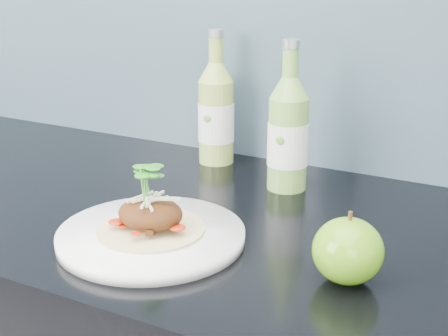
{
  "coord_description": "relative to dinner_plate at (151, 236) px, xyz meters",
  "views": [
    {
      "loc": [
        0.41,
        0.94,
        1.27
      ],
      "look_at": [
        0.04,
        1.63,
        1.0
      ],
      "focal_mm": 50.0,
      "sensor_mm": 36.0,
      "label": 1
    }
  ],
  "objects": [
    {
      "name": "cider_bottle_right",
      "position": [
        0.08,
        0.28,
        0.09
      ],
      "size": [
        0.07,
        0.07,
        0.25
      ],
      "rotation": [
        0.0,
        0.0,
        0.08
      ],
      "color": "#79AC47",
      "rests_on": "kitchen_counter"
    },
    {
      "name": "cider_bottle_left",
      "position": [
        -0.09,
        0.35,
        0.09
      ],
      "size": [
        0.07,
        0.07,
        0.25
      ],
      "rotation": [
        0.0,
        0.0,
        -0.02
      ],
      "color": "#9EB84C",
      "rests_on": "kitchen_counter"
    },
    {
      "name": "green_apple",
      "position": [
        0.27,
        0.02,
        0.03
      ],
      "size": [
        0.11,
        0.11,
        0.09
      ],
      "rotation": [
        0.0,
        0.0,
        0.39
      ],
      "color": "#50870E",
      "rests_on": "kitchen_counter"
    },
    {
      "name": "dinner_plate",
      "position": [
        0.0,
        0.0,
        0.0
      ],
      "size": [
        0.26,
        0.26,
        0.02
      ],
      "color": "white",
      "rests_on": "kitchen_counter"
    },
    {
      "name": "pork_taco",
      "position": [
        0.0,
        0.0,
        0.04
      ],
      "size": [
        0.15,
        0.15,
        0.1
      ],
      "color": "tan",
      "rests_on": "dinner_plate"
    }
  ]
}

